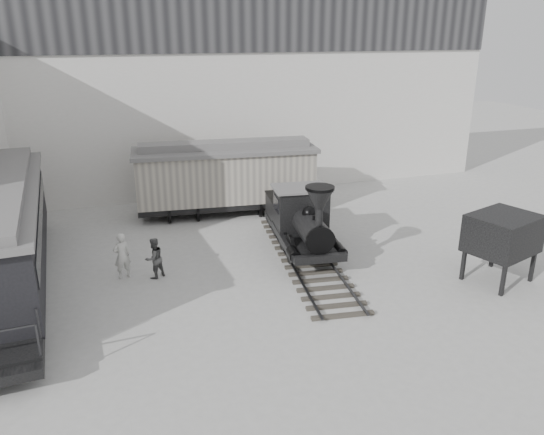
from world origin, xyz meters
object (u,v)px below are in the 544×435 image
object	(u,v)px
locomotive	(303,224)
boxcar	(226,176)
passenger_coach	(0,234)
visitor_b	(154,258)
coal_hopper	(502,238)
visitor_a	(122,256)

from	to	relation	value
locomotive	boxcar	distance (m)	6.61
passenger_coach	visitor_b	bearing A→B (deg)	-15.01
locomotive	coal_hopper	bearing A→B (deg)	-31.19
locomotive	visitor_a	bearing A→B (deg)	-172.07
visitor_b	passenger_coach	bearing A→B (deg)	-42.63
coal_hopper	visitor_a	bearing A→B (deg)	142.67
boxcar	coal_hopper	distance (m)	13.77
locomotive	coal_hopper	xyz separation A→B (m)	(6.18, -4.88, 0.42)
passenger_coach	boxcar	bearing A→B (deg)	26.40
boxcar	coal_hopper	world-z (taller)	boxcar
passenger_coach	visitor_b	world-z (taller)	passenger_coach
locomotive	passenger_coach	size ratio (longest dim) A/B	0.74
visitor_a	coal_hopper	size ratio (longest dim) A/B	0.63
passenger_coach	visitor_b	distance (m)	5.64
boxcar	locomotive	bearing A→B (deg)	-67.77
locomotive	coal_hopper	size ratio (longest dim) A/B	3.51
visitor_a	visitor_b	bearing A→B (deg)	142.97
locomotive	passenger_coach	xyz separation A→B (m)	(-11.77, 0.62, 0.73)
passenger_coach	coal_hopper	size ratio (longest dim) A/B	4.77
visitor_b	coal_hopper	size ratio (longest dim) A/B	0.56
boxcar	visitor_a	distance (m)	8.65
locomotive	visitor_a	size ratio (longest dim) A/B	5.57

